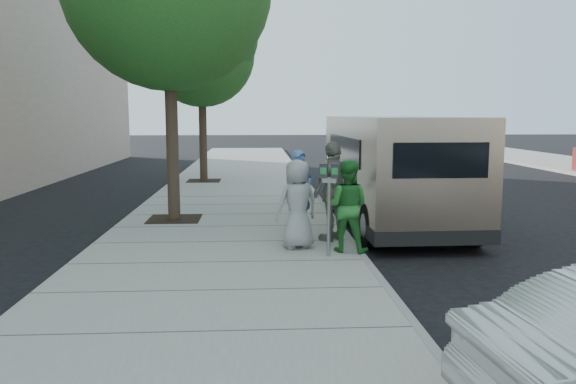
% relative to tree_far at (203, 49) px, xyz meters
% --- Properties ---
extents(ground, '(120.00, 120.00, 0.00)m').
position_rel_tree_far_xyz_m(ground, '(2.25, -10.00, -4.88)').
color(ground, black).
rests_on(ground, ground).
extents(sidewalk, '(5.00, 60.00, 0.15)m').
position_rel_tree_far_xyz_m(sidewalk, '(1.25, -10.00, -4.81)').
color(sidewalk, gray).
rests_on(sidewalk, ground).
extents(curb_face, '(0.12, 60.00, 0.16)m').
position_rel_tree_far_xyz_m(curb_face, '(3.69, -10.00, -4.81)').
color(curb_face, gray).
rests_on(curb_face, ground).
extents(tree_far, '(3.92, 3.80, 6.49)m').
position_rel_tree_far_xyz_m(tree_far, '(0.00, 0.00, 0.00)').
color(tree_far, black).
rests_on(tree_far, sidewalk).
extents(parking_meter, '(0.35, 0.19, 1.60)m').
position_rel_tree_far_xyz_m(parking_meter, '(3.09, -11.22, -3.57)').
color(parking_meter, gray).
rests_on(parking_meter, sidewalk).
extents(van, '(2.39, 6.82, 2.51)m').
position_rel_tree_far_xyz_m(van, '(5.03, -7.75, -3.55)').
color(van, tan).
rests_on(van, ground).
extents(person_officer, '(0.74, 0.71, 1.70)m').
position_rel_tree_far_xyz_m(person_officer, '(2.75, -9.29, -3.88)').
color(person_officer, '#5578B6').
rests_on(person_officer, sidewalk).
extents(person_green_shirt, '(0.95, 0.85, 1.63)m').
position_rel_tree_far_xyz_m(person_green_shirt, '(3.45, -10.89, -3.92)').
color(person_green_shirt, '#2A8231').
rests_on(person_green_shirt, sidewalk).
extents(person_gray_shirt, '(0.93, 0.78, 1.62)m').
position_rel_tree_far_xyz_m(person_gray_shirt, '(2.60, -10.59, -3.92)').
color(person_gray_shirt, '#9B9B9D').
rests_on(person_gray_shirt, sidewalk).
extents(person_striped_polo, '(1.13, 1.11, 1.91)m').
position_rel_tree_far_xyz_m(person_striped_polo, '(3.35, -9.98, -3.78)').
color(person_striped_polo, gray).
rests_on(person_striped_polo, sidewalk).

